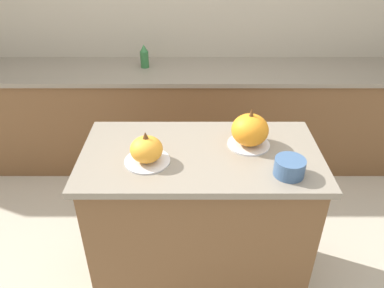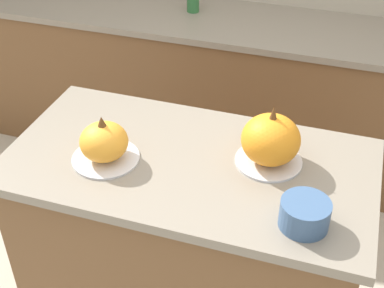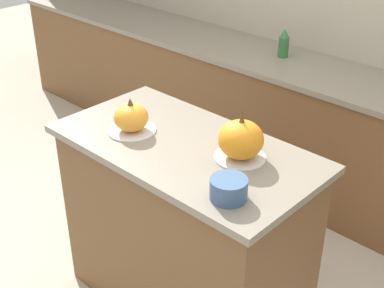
% 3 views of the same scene
% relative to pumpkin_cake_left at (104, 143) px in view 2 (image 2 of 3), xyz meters
% --- Properties ---
extents(kitchen_island, '(1.23, 0.65, 0.96)m').
position_rel_pumpkin_cake_left_xyz_m(kitchen_island, '(0.27, 0.08, -0.54)').
color(kitchen_island, brown).
rests_on(kitchen_island, ground_plane).
extents(back_counter, '(6.00, 0.60, 0.89)m').
position_rel_pumpkin_cake_left_xyz_m(back_counter, '(0.27, 1.42, -0.58)').
color(back_counter, brown).
rests_on(back_counter, ground_plane).
extents(pumpkin_cake_left, '(0.23, 0.23, 0.17)m').
position_rel_pumpkin_cake_left_xyz_m(pumpkin_cake_left, '(0.00, 0.00, 0.00)').
color(pumpkin_cake_left, silver).
rests_on(pumpkin_cake_left, kitchen_island).
extents(pumpkin_cake_right, '(0.22, 0.22, 0.22)m').
position_rel_pumpkin_cake_left_xyz_m(pumpkin_cake_right, '(0.52, 0.15, 0.02)').
color(pumpkin_cake_right, silver).
rests_on(pumpkin_cake_right, kitchen_island).
extents(mixing_bowl, '(0.14, 0.14, 0.08)m').
position_rel_pumpkin_cake_left_xyz_m(mixing_bowl, '(0.67, -0.11, -0.02)').
color(mixing_bowl, '#3D5B84').
rests_on(mixing_bowl, kitchen_island).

